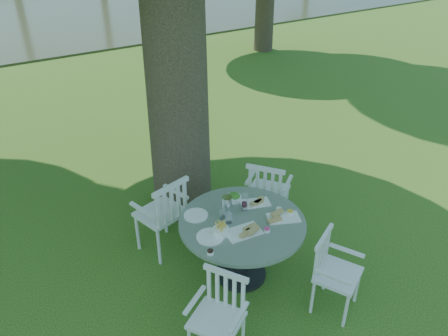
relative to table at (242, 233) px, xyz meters
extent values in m
plane|color=#20430E|center=(0.35, 0.69, -0.60)|extent=(140.00, 140.00, 0.00)
cylinder|color=black|center=(0.00, 0.00, -0.58)|extent=(0.56, 0.56, 0.04)
cylinder|color=black|center=(0.00, 0.00, -0.22)|extent=(0.12, 0.12, 0.68)
cylinder|color=slate|center=(0.00, 0.00, 0.13)|extent=(1.33, 1.33, 0.04)
cylinder|color=silver|center=(1.12, 0.56, -0.37)|extent=(0.04, 0.04, 0.47)
cylinder|color=silver|center=(0.87, 0.89, -0.37)|extent=(0.04, 0.04, 0.47)
cylinder|color=silver|center=(0.82, 0.34, -0.37)|extent=(0.04, 0.04, 0.47)
cylinder|color=silver|center=(0.57, 0.67, -0.37)|extent=(0.04, 0.04, 0.47)
cube|color=silver|center=(0.85, 0.61, -0.12)|extent=(0.63, 0.64, 0.04)
cube|color=silver|center=(0.68, 0.49, 0.10)|extent=(0.32, 0.41, 0.48)
cylinder|color=silver|center=(-0.36, 1.15, -0.36)|extent=(0.04, 0.04, 0.49)
cylinder|color=silver|center=(-0.78, 1.04, -0.36)|extent=(0.04, 0.04, 0.49)
cylinder|color=silver|center=(-0.26, 0.77, -0.36)|extent=(0.04, 0.04, 0.49)
cylinder|color=silver|center=(-0.68, 0.66, -0.36)|extent=(0.04, 0.04, 0.49)
cube|color=silver|center=(-0.52, 0.91, -0.09)|extent=(0.60, 0.57, 0.04)
cube|color=silver|center=(-0.47, 0.70, 0.14)|extent=(0.50, 0.17, 0.50)
cylinder|color=silver|center=(-0.72, -0.46, -0.39)|extent=(0.03, 0.03, 0.42)
cylinder|color=silver|center=(-0.53, -0.78, -0.39)|extent=(0.03, 0.03, 0.42)
cube|color=silver|center=(-0.77, -0.71, -0.16)|extent=(0.56, 0.57, 0.04)
cube|color=silver|center=(-0.61, -0.61, 0.03)|extent=(0.25, 0.39, 0.43)
cylinder|color=silver|center=(0.44, -1.13, -0.39)|extent=(0.03, 0.03, 0.43)
cylinder|color=silver|center=(0.78, -0.97, -0.39)|extent=(0.03, 0.03, 0.43)
cylinder|color=silver|center=(0.29, -0.83, -0.39)|extent=(0.03, 0.03, 0.43)
cylinder|color=silver|center=(0.63, -0.66, -0.39)|extent=(0.03, 0.03, 0.43)
cube|color=silver|center=(0.53, -0.90, -0.16)|extent=(0.57, 0.55, 0.04)
cube|color=silver|center=(0.45, -0.73, 0.04)|extent=(0.41, 0.22, 0.44)
cube|color=white|center=(-0.10, -0.16, 0.16)|extent=(0.39, 0.26, 0.01)
cube|color=white|center=(0.39, -0.20, 0.16)|extent=(0.39, 0.32, 0.01)
cube|color=white|center=(0.30, 0.18, 0.16)|extent=(0.37, 0.28, 0.01)
cylinder|color=white|center=(-0.42, -0.04, 0.16)|extent=(0.28, 0.28, 0.01)
cylinder|color=white|center=(-0.36, 0.35, 0.16)|extent=(0.26, 0.26, 0.01)
cylinder|color=white|center=(-0.30, -0.05, 0.19)|extent=(0.17, 0.17, 0.07)
cylinder|color=white|center=(0.14, 0.36, 0.18)|extent=(0.17, 0.17, 0.06)
cylinder|color=silver|center=(-0.08, 0.18, 0.27)|extent=(0.11, 0.11, 0.23)
cylinder|color=white|center=(0.14, 0.16, 0.25)|extent=(0.07, 0.07, 0.19)
cylinder|color=white|center=(-0.15, 0.16, 0.21)|extent=(0.06, 0.06, 0.11)
cylinder|color=white|center=(-0.13, 0.06, 0.21)|extent=(0.07, 0.07, 0.12)
cylinder|color=white|center=(0.11, -0.27, 0.17)|extent=(0.07, 0.07, 0.03)
cylinder|color=white|center=(0.50, -0.18, 0.17)|extent=(0.08, 0.08, 0.03)
cylinder|color=white|center=(0.43, -0.07, 0.17)|extent=(0.07, 0.07, 0.03)
cylinder|color=white|center=(-0.54, -0.25, 0.17)|extent=(0.07, 0.07, 0.03)
camera|label=1|loc=(-2.15, -2.95, 2.94)|focal=35.00mm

